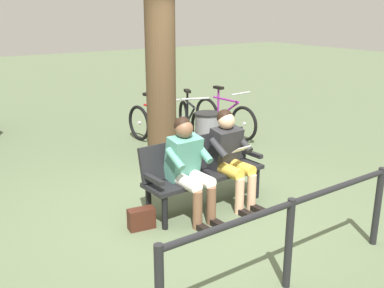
{
  "coord_description": "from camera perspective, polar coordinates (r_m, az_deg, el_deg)",
  "views": [
    {
      "loc": [
        2.8,
        4.22,
        2.4
      ],
      "look_at": [
        -0.19,
        -0.27,
        0.75
      ],
      "focal_mm": 42.11,
      "sensor_mm": 36.0,
      "label": 1
    }
  ],
  "objects": [
    {
      "name": "person_reading",
      "position": [
        5.57,
        4.84,
        -1.21
      ],
      "size": [
        0.51,
        0.78,
        1.2
      ],
      "rotation": [
        0.0,
        0.0,
        0.06
      ],
      "color": "#262628",
      "rests_on": "ground"
    },
    {
      "name": "litter_bin",
      "position": [
        7.23,
        1.98,
        0.92
      ],
      "size": [
        0.42,
        0.42,
        0.79
      ],
      "color": "slate",
      "rests_on": "ground"
    },
    {
      "name": "bicycle_purple",
      "position": [
        8.01,
        -4.73,
        2.18
      ],
      "size": [
        0.48,
        1.68,
        0.94
      ],
      "rotation": [
        0.0,
        0.0,
        1.68
      ],
      "color": "black",
      "rests_on": "ground"
    },
    {
      "name": "bicycle_blue",
      "position": [
        8.3,
        -0.29,
        2.77
      ],
      "size": [
        0.68,
        1.6,
        0.94
      ],
      "rotation": [
        0.0,
        0.0,
        1.23
      ],
      "color": "black",
      "rests_on": "ground"
    },
    {
      "name": "bench",
      "position": [
        5.55,
        1.21,
        -2.97
      ],
      "size": [
        1.63,
        0.58,
        0.87
      ],
      "rotation": [
        0.0,
        0.0,
        0.06
      ],
      "color": "black",
      "rests_on": "ground"
    },
    {
      "name": "handbag",
      "position": [
        5.15,
        -6.42,
        -9.37
      ],
      "size": [
        0.32,
        0.18,
        0.24
      ],
      "primitive_type": "cube",
      "rotation": [
        0.0,
        0.0,
        -0.14
      ],
      "color": "#3F1E14",
      "rests_on": "ground"
    },
    {
      "name": "ground_plane",
      "position": [
        5.61,
        -0.09,
        -8.35
      ],
      "size": [
        40.0,
        40.0,
        0.0
      ],
      "primitive_type": "plane",
      "color": "#566647"
    },
    {
      "name": "tree_trunk",
      "position": [
        6.68,
        -4.02,
        10.55
      ],
      "size": [
        0.44,
        0.44,
        3.31
      ],
      "primitive_type": "cylinder",
      "color": "#4C3823",
      "rests_on": "ground"
    },
    {
      "name": "railing_fence",
      "position": [
        4.02,
        12.29,
        -10.36
      ],
      "size": [
        2.7,
        0.15,
        0.85
      ],
      "rotation": [
        0.0,
        0.0,
        0.03
      ],
      "color": "black",
      "rests_on": "ground"
    },
    {
      "name": "bicycle_green",
      "position": [
        8.71,
        4.14,
        3.41
      ],
      "size": [
        0.48,
        1.68,
        0.94
      ],
      "rotation": [
        0.0,
        0.0,
        1.68
      ],
      "color": "black",
      "rests_on": "ground"
    },
    {
      "name": "person_companion",
      "position": [
        5.19,
        -0.43,
        -2.56
      ],
      "size": [
        0.51,
        0.78,
        1.2
      ],
      "rotation": [
        0.0,
        0.0,
        0.06
      ],
      "color": "#4C8C7A",
      "rests_on": "ground"
    }
  ]
}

